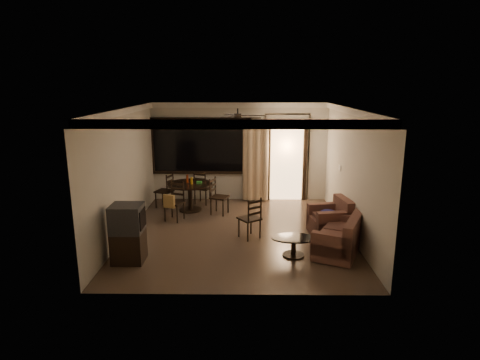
{
  "coord_description": "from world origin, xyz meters",
  "views": [
    {
      "loc": [
        0.16,
        -8.59,
        3.31
      ],
      "look_at": [
        0.05,
        0.2,
        1.19
      ],
      "focal_mm": 30.0,
      "sensor_mm": 36.0,
      "label": 1
    }
  ],
  "objects_px": {
    "tv_cabinet": "(128,233)",
    "side_chair": "(250,226)",
    "dining_chair_east": "(219,203)",
    "sofa": "(341,238)",
    "armchair": "(332,220)",
    "dining_chair_north": "(203,194)",
    "coffee_table": "(294,243)",
    "dining_table": "(190,189)",
    "dining_chair_west": "(165,197)",
    "dining_chair_south": "(174,208)"
  },
  "relations": [
    {
      "from": "dining_chair_north",
      "to": "armchair",
      "type": "xyz_separation_m",
      "value": [
        3.13,
        -2.38,
        0.06
      ]
    },
    {
      "from": "dining_chair_west",
      "to": "tv_cabinet",
      "type": "height_order",
      "value": "tv_cabinet"
    },
    {
      "from": "dining_chair_west",
      "to": "dining_chair_south",
      "type": "bearing_deg",
      "value": 42.14
    },
    {
      "from": "side_chair",
      "to": "dining_chair_north",
      "type": "bearing_deg",
      "value": -99.48
    },
    {
      "from": "dining_chair_east",
      "to": "coffee_table",
      "type": "xyz_separation_m",
      "value": [
        1.63,
        -2.61,
        -0.02
      ]
    },
    {
      "from": "dining_chair_west",
      "to": "dining_chair_east",
      "type": "xyz_separation_m",
      "value": [
        1.52,
        -0.57,
        0.0
      ]
    },
    {
      "from": "sofa",
      "to": "tv_cabinet",
      "type": "bearing_deg",
      "value": -148.99
    },
    {
      "from": "dining_chair_east",
      "to": "sofa",
      "type": "distance_m",
      "value": 3.56
    },
    {
      "from": "armchair",
      "to": "side_chair",
      "type": "xyz_separation_m",
      "value": [
        -1.84,
        -0.2,
        -0.06
      ]
    },
    {
      "from": "dining_chair_east",
      "to": "side_chair",
      "type": "height_order",
      "value": "dining_chair_east"
    },
    {
      "from": "dining_chair_south",
      "to": "armchair",
      "type": "distance_m",
      "value": 3.81
    },
    {
      "from": "tv_cabinet",
      "to": "coffee_table",
      "type": "height_order",
      "value": "tv_cabinet"
    },
    {
      "from": "dining_chair_east",
      "to": "dining_chair_north",
      "type": "xyz_separation_m",
      "value": [
        -0.52,
        0.91,
        0.0
      ]
    },
    {
      "from": "dining_table",
      "to": "armchair",
      "type": "xyz_separation_m",
      "value": [
        3.4,
        -1.76,
        -0.24
      ]
    },
    {
      "from": "dining_chair_west",
      "to": "tv_cabinet",
      "type": "relative_size",
      "value": 0.85
    },
    {
      "from": "dining_chair_west",
      "to": "tv_cabinet",
      "type": "bearing_deg",
      "value": 19.83
    },
    {
      "from": "dining_chair_north",
      "to": "coffee_table",
      "type": "xyz_separation_m",
      "value": [
        2.15,
        -3.52,
        -0.02
      ]
    },
    {
      "from": "armchair",
      "to": "coffee_table",
      "type": "bearing_deg",
      "value": -140.21
    },
    {
      "from": "dining_chair_north",
      "to": "tv_cabinet",
      "type": "xyz_separation_m",
      "value": [
        -1.02,
        -3.8,
        0.28
      ]
    },
    {
      "from": "dining_table",
      "to": "dining_chair_south",
      "type": "bearing_deg",
      "value": -110.1
    },
    {
      "from": "armchair",
      "to": "side_chair",
      "type": "height_order",
      "value": "side_chair"
    },
    {
      "from": "coffee_table",
      "to": "side_chair",
      "type": "xyz_separation_m",
      "value": [
        -0.85,
        0.94,
        0.02
      ]
    },
    {
      "from": "dining_table",
      "to": "dining_chair_west",
      "type": "relative_size",
      "value": 1.25
    },
    {
      "from": "dining_chair_north",
      "to": "side_chair",
      "type": "distance_m",
      "value": 2.89
    },
    {
      "from": "dining_chair_west",
      "to": "dining_chair_east",
      "type": "bearing_deg",
      "value": 89.41
    },
    {
      "from": "coffee_table",
      "to": "side_chair",
      "type": "distance_m",
      "value": 1.27
    },
    {
      "from": "armchair",
      "to": "side_chair",
      "type": "relative_size",
      "value": 1.01
    },
    {
      "from": "dining_chair_east",
      "to": "armchair",
      "type": "distance_m",
      "value": 3.0
    },
    {
      "from": "dining_table",
      "to": "side_chair",
      "type": "height_order",
      "value": "dining_table"
    },
    {
      "from": "dining_chair_south",
      "to": "dining_chair_north",
      "type": "bearing_deg",
      "value": 88.6
    },
    {
      "from": "dining_table",
      "to": "dining_chair_east",
      "type": "bearing_deg",
      "value": -20.07
    },
    {
      "from": "dining_chair_west",
      "to": "dining_chair_south",
      "type": "height_order",
      "value": "same"
    },
    {
      "from": "dining_chair_north",
      "to": "dining_chair_east",
      "type": "bearing_deg",
      "value": 139.48
    },
    {
      "from": "dining_chair_west",
      "to": "coffee_table",
      "type": "height_order",
      "value": "dining_chair_west"
    },
    {
      "from": "dining_table",
      "to": "tv_cabinet",
      "type": "xyz_separation_m",
      "value": [
        -0.75,
        -3.18,
        -0.02
      ]
    },
    {
      "from": "dining_chair_east",
      "to": "coffee_table",
      "type": "distance_m",
      "value": 3.08
    },
    {
      "from": "dining_chair_east",
      "to": "tv_cabinet",
      "type": "height_order",
      "value": "tv_cabinet"
    },
    {
      "from": "dining_chair_west",
      "to": "armchair",
      "type": "bearing_deg",
      "value": 83.75
    },
    {
      "from": "tv_cabinet",
      "to": "side_chair",
      "type": "height_order",
      "value": "tv_cabinet"
    },
    {
      "from": "dining_table",
      "to": "coffee_table",
      "type": "distance_m",
      "value": 3.78
    },
    {
      "from": "dining_chair_east",
      "to": "sofa",
      "type": "height_order",
      "value": "dining_chair_east"
    },
    {
      "from": "dining_table",
      "to": "armchair",
      "type": "relative_size",
      "value": 1.26
    },
    {
      "from": "dining_chair_east",
      "to": "dining_table",
      "type": "bearing_deg",
      "value": 89.92
    },
    {
      "from": "armchair",
      "to": "dining_table",
      "type": "bearing_deg",
      "value": 143.3
    },
    {
      "from": "coffee_table",
      "to": "tv_cabinet",
      "type": "bearing_deg",
      "value": -174.94
    },
    {
      "from": "tv_cabinet",
      "to": "armchair",
      "type": "bearing_deg",
      "value": 18.9
    },
    {
      "from": "dining_chair_north",
      "to": "armchair",
      "type": "relative_size",
      "value": 1.01
    },
    {
      "from": "dining_chair_south",
      "to": "side_chair",
      "type": "distance_m",
      "value": 2.19
    },
    {
      "from": "dining_chair_east",
      "to": "dining_chair_north",
      "type": "distance_m",
      "value": 1.05
    },
    {
      "from": "sofa",
      "to": "coffee_table",
      "type": "height_order",
      "value": "sofa"
    }
  ]
}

